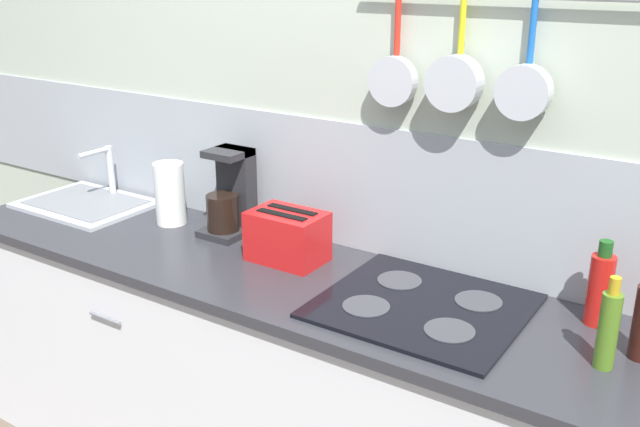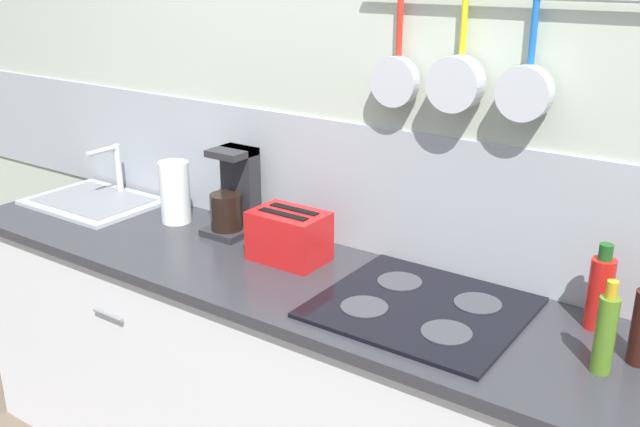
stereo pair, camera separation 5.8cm
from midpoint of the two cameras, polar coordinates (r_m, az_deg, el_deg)
wall_back at (r=2.24m, az=7.90°, el=5.63°), size 7.20×0.15×2.60m
cabinet_base at (r=2.34m, az=3.03°, el=-16.47°), size 3.08×0.55×0.85m
countertop at (r=2.11m, az=3.25°, el=-6.72°), size 3.12×0.58×0.03m
sink_basin at (r=2.97m, az=-17.05°, el=1.10°), size 0.50×0.37×0.21m
paper_towel_roll at (r=2.66m, az=-10.91°, el=1.69°), size 0.11×0.11×0.23m
coffee_maker at (r=2.53m, az=-6.20°, el=1.27°), size 0.15×0.18×0.30m
toaster at (r=2.29m, az=-1.77°, el=-1.81°), size 0.25×0.16×0.17m
cooktop at (r=2.03m, az=8.92°, el=-7.41°), size 0.55×0.50×0.01m
bottle_olive_oil at (r=2.01m, az=22.27°, el=-5.80°), size 0.06×0.06×0.24m
bottle_cooking_wine at (r=1.81m, az=22.73°, el=-8.78°), size 0.05×0.05×0.24m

